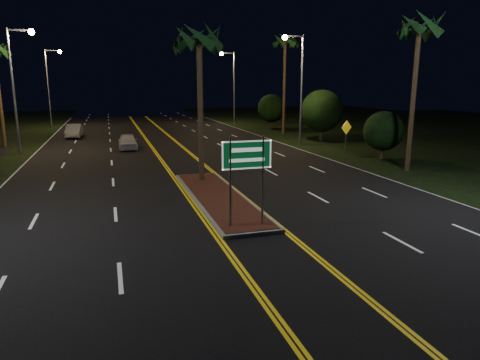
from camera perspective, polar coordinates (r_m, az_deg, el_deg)
name	(u,v)px	position (r m, az deg, el deg)	size (l,w,h in m)	color
ground	(275,258)	(13.10, 4.70, -10.31)	(120.00, 120.00, 0.00)	black
grass_right	(454,134)	(50.27, 26.60, 5.53)	(40.00, 110.00, 0.01)	black
median_island	(218,197)	(19.40, -2.95, -2.34)	(2.25, 10.25, 0.17)	gray
highway_sign	(247,163)	(14.94, 0.91, 2.25)	(1.80, 0.08, 3.20)	gray
streetlight_left_mid	(18,76)	(35.70, -27.53, 12.18)	(1.91, 0.44, 9.00)	gray
streetlight_left_far	(51,79)	(55.51, -23.91, 12.20)	(1.91, 0.44, 9.00)	gray
streetlight_right_mid	(298,77)	(36.48, 7.69, 13.44)	(1.91, 0.44, 9.00)	gray
streetlight_right_far	(231,79)	(55.29, -1.19, 13.26)	(1.91, 0.44, 9.00)	gray
palm_median	(199,39)	(22.25, -5.49, 18.22)	(2.40, 2.40, 8.30)	#382819
palm_right_near	(420,27)	(27.35, 22.82, 18.27)	(2.40, 2.40, 9.30)	#382819
palm_right_far	(285,42)	(44.86, 6.04, 17.79)	(2.40, 2.40, 10.30)	#382819
shrub_near	(383,131)	(31.13, 18.57, 6.20)	(2.70, 2.70, 3.30)	#382819
shrub_mid	(322,111)	(39.83, 10.84, 9.04)	(3.78, 3.78, 4.62)	#382819
shrub_far	(272,108)	(50.69, 4.23, 9.52)	(3.24, 3.24, 3.96)	#382819
car_near	(128,140)	(35.55, -14.76, 5.17)	(1.83, 4.27, 1.42)	silver
car_far	(74,130)	(45.05, -21.27, 6.27)	(1.91, 4.45, 1.48)	#B0B3BA
warning_sign	(346,132)	(32.77, 13.97, 6.22)	(1.01, 0.35, 2.50)	gray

